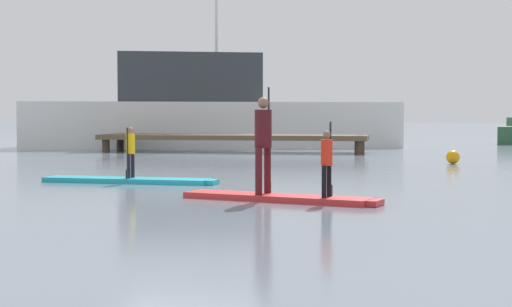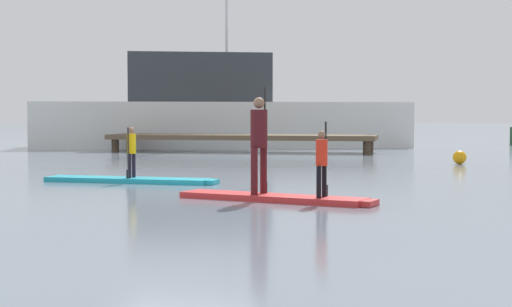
# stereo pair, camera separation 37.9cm
# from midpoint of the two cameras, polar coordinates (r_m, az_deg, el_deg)

# --- Properties ---
(ground_plane) EXTENTS (240.00, 240.00, 0.00)m
(ground_plane) POSITION_cam_midpoint_polar(r_m,az_deg,el_deg) (14.51, -5.89, -2.78)
(ground_plane) COLOR slate
(paddleboard_near) EXTENTS (3.74, 0.88, 0.10)m
(paddleboard_near) POSITION_cam_midpoint_polar(r_m,az_deg,el_deg) (16.65, -9.67, -1.91)
(paddleboard_near) COLOR #1E9EB2
(paddleboard_near) RESTS_ON ground
(paddler_child_solo) EXTENTS (0.20, 0.38, 1.05)m
(paddler_child_solo) POSITION_cam_midpoint_polar(r_m,az_deg,el_deg) (16.60, -9.67, 0.27)
(paddler_child_solo) COLOR black
(paddler_child_solo) RESTS_ON paddleboard_near
(paddleboard_far) EXTENTS (3.38, 1.47, 0.10)m
(paddleboard_far) POSITION_cam_midpoint_polar(r_m,az_deg,el_deg) (12.97, 0.93, -3.21)
(paddleboard_far) COLOR red
(paddleboard_far) RESTS_ON ground
(paddler_adult) EXTENTS (0.35, 0.49, 1.77)m
(paddler_adult) POSITION_cam_midpoint_polar(r_m,az_deg,el_deg) (13.05, -0.30, 1.08)
(paddler_adult) COLOR #4C1419
(paddler_adult) RESTS_ON paddleboard_far
(paddler_child_front) EXTENTS (0.23, 0.37, 1.20)m
(paddler_child_front) POSITION_cam_midpoint_polar(r_m,az_deg,el_deg) (12.61, 4.26, -0.46)
(paddler_child_front) COLOR black
(paddler_child_front) RESTS_ON paddleboard_far
(fishing_boat_white_large) EXTENTS (16.29, 9.01, 10.65)m
(fishing_boat_white_large) POSITION_cam_midpoint_polar(r_m,az_deg,el_deg) (34.39, -3.84, 2.83)
(fishing_boat_white_large) COLOR silver
(fishing_boat_white_large) RESTS_ON ground
(floating_dock) EXTENTS (10.01, 2.13, 0.66)m
(floating_dock) POSITION_cam_midpoint_polar(r_m,az_deg,el_deg) (29.61, -2.04, 1.16)
(floating_dock) COLOR brown
(floating_dock) RESTS_ON ground
(mooring_buoy_near) EXTENTS (0.39, 0.39, 0.39)m
(mooring_buoy_near) POSITION_cam_midpoint_polar(r_m,az_deg,el_deg) (23.28, 13.52, -0.25)
(mooring_buoy_near) COLOR orange
(mooring_buoy_near) RESTS_ON ground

